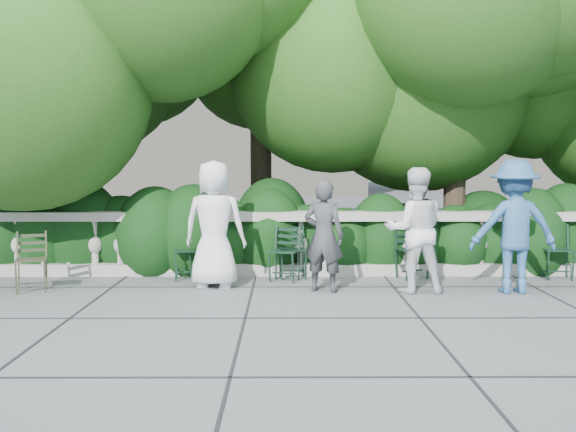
{
  "coord_description": "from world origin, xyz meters",
  "views": [
    {
      "loc": [
        -0.04,
        -8.18,
        1.8
      ],
      "look_at": [
        0.0,
        1.0,
        1.0
      ],
      "focal_mm": 40.0,
      "sensor_mm": 36.0,
      "label": 1
    }
  ],
  "objects_px": {
    "chair_weathered": "(31,294)",
    "person_woman_grey": "(324,236)",
    "chair_a": "(188,281)",
    "chair_c": "(294,280)",
    "chair_f": "(417,280)",
    "chair_e": "(559,281)",
    "person_older_blue": "(514,226)",
    "chair_b": "(203,280)",
    "person_businessman": "(214,224)",
    "person_casual_man": "(415,230)",
    "chair_d": "(282,283)"
  },
  "relations": [
    {
      "from": "person_woman_grey",
      "to": "chair_b",
      "type": "bearing_deg",
      "value": -3.67
    },
    {
      "from": "chair_b",
      "to": "chair_d",
      "type": "distance_m",
      "value": 1.21
    },
    {
      "from": "chair_weathered",
      "to": "chair_e",
      "type": "bearing_deg",
      "value": -10.01
    },
    {
      "from": "chair_a",
      "to": "chair_f",
      "type": "bearing_deg",
      "value": -5.04
    },
    {
      "from": "chair_d",
      "to": "chair_e",
      "type": "xyz_separation_m",
      "value": [
        4.16,
        0.14,
        0.0
      ]
    },
    {
      "from": "chair_a",
      "to": "chair_weathered",
      "type": "height_order",
      "value": "same"
    },
    {
      "from": "chair_a",
      "to": "chair_weathered",
      "type": "relative_size",
      "value": 1.0
    },
    {
      "from": "person_woman_grey",
      "to": "chair_f",
      "type": "bearing_deg",
      "value": -129.03
    },
    {
      "from": "chair_f",
      "to": "chair_weathered",
      "type": "height_order",
      "value": "same"
    },
    {
      "from": "person_casual_man",
      "to": "chair_c",
      "type": "bearing_deg",
      "value": -28.26
    },
    {
      "from": "chair_a",
      "to": "chair_c",
      "type": "distance_m",
      "value": 1.58
    },
    {
      "from": "chair_f",
      "to": "chair_b",
      "type": "bearing_deg",
      "value": 158.71
    },
    {
      "from": "chair_b",
      "to": "chair_f",
      "type": "distance_m",
      "value": 3.23
    },
    {
      "from": "chair_d",
      "to": "person_businessman",
      "type": "height_order",
      "value": "person_businessman"
    },
    {
      "from": "chair_a",
      "to": "chair_c",
      "type": "xyz_separation_m",
      "value": [
        1.57,
        0.08,
        0.0
      ]
    },
    {
      "from": "chair_weathered",
      "to": "person_businessman",
      "type": "relative_size",
      "value": 0.47
    },
    {
      "from": "chair_b",
      "to": "person_older_blue",
      "type": "relative_size",
      "value": 0.46
    },
    {
      "from": "chair_a",
      "to": "chair_d",
      "type": "relative_size",
      "value": 1.0
    },
    {
      "from": "chair_a",
      "to": "chair_b",
      "type": "distance_m",
      "value": 0.22
    },
    {
      "from": "chair_weathered",
      "to": "person_older_blue",
      "type": "bearing_deg",
      "value": -16.18
    },
    {
      "from": "chair_b",
      "to": "chair_f",
      "type": "height_order",
      "value": "same"
    },
    {
      "from": "chair_a",
      "to": "chair_c",
      "type": "height_order",
      "value": "same"
    },
    {
      "from": "chair_f",
      "to": "person_businessman",
      "type": "height_order",
      "value": "person_businessman"
    },
    {
      "from": "chair_e",
      "to": "person_older_blue",
      "type": "bearing_deg",
      "value": -131.98
    },
    {
      "from": "chair_weathered",
      "to": "person_woman_grey",
      "type": "relative_size",
      "value": 0.55
    },
    {
      "from": "chair_c",
      "to": "person_businessman",
      "type": "distance_m",
      "value": 1.53
    },
    {
      "from": "chair_a",
      "to": "chair_f",
      "type": "relative_size",
      "value": 1.0
    },
    {
      "from": "chair_weathered",
      "to": "person_casual_man",
      "type": "height_order",
      "value": "person_casual_man"
    },
    {
      "from": "person_casual_man",
      "to": "chair_d",
      "type": "bearing_deg",
      "value": -20.3
    },
    {
      "from": "chair_e",
      "to": "person_woman_grey",
      "type": "bearing_deg",
      "value": -159.51
    },
    {
      "from": "chair_e",
      "to": "chair_f",
      "type": "relative_size",
      "value": 1.0
    },
    {
      "from": "chair_b",
      "to": "chair_weathered",
      "type": "xyz_separation_m",
      "value": [
        -2.19,
        -0.98,
        0.0
      ]
    },
    {
      "from": "chair_c",
      "to": "person_casual_man",
      "type": "relative_size",
      "value": 0.49
    },
    {
      "from": "person_older_blue",
      "to": "chair_f",
      "type": "bearing_deg",
      "value": -38.25
    },
    {
      "from": "chair_b",
      "to": "chair_e",
      "type": "relative_size",
      "value": 1.0
    },
    {
      "from": "chair_f",
      "to": "person_businessman",
      "type": "distance_m",
      "value": 3.16
    },
    {
      "from": "chair_e",
      "to": "person_businessman",
      "type": "relative_size",
      "value": 0.47
    },
    {
      "from": "chair_c",
      "to": "chair_e",
      "type": "bearing_deg",
      "value": -6.3
    },
    {
      "from": "chair_weathered",
      "to": "person_woman_grey",
      "type": "bearing_deg",
      "value": -14.67
    },
    {
      "from": "chair_c",
      "to": "person_businessman",
      "type": "xyz_separation_m",
      "value": [
        -1.13,
        -0.51,
        0.9
      ]
    },
    {
      "from": "chair_a",
      "to": "person_casual_man",
      "type": "distance_m",
      "value": 3.41
    },
    {
      "from": "chair_c",
      "to": "chair_d",
      "type": "xyz_separation_m",
      "value": [
        -0.18,
        -0.21,
        0.0
      ]
    },
    {
      "from": "person_businessman",
      "to": "person_casual_man",
      "type": "relative_size",
      "value": 1.06
    },
    {
      "from": "chair_d",
      "to": "person_businessman",
      "type": "bearing_deg",
      "value": -146.06
    },
    {
      "from": "chair_a",
      "to": "chair_d",
      "type": "xyz_separation_m",
      "value": [
        1.39,
        -0.12,
        0.0
      ]
    },
    {
      "from": "person_older_blue",
      "to": "chair_e",
      "type": "bearing_deg",
      "value": -139.82
    },
    {
      "from": "chair_b",
      "to": "person_businessman",
      "type": "xyz_separation_m",
      "value": [
        0.24,
        -0.51,
        0.9
      ]
    },
    {
      "from": "chair_b",
      "to": "chair_weathered",
      "type": "relative_size",
      "value": 1.0
    },
    {
      "from": "person_woman_grey",
      "to": "person_casual_man",
      "type": "distance_m",
      "value": 1.24
    },
    {
      "from": "chair_d",
      "to": "chair_c",
      "type": "bearing_deg",
      "value": 65.66
    }
  ]
}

